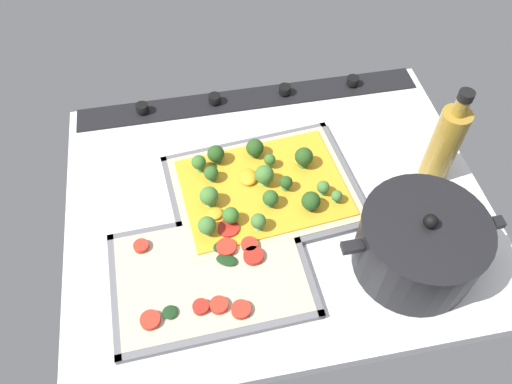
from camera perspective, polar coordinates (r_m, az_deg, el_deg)
name	(u,v)px	position (r cm, az deg, el deg)	size (l,w,h in cm)	color
ground_plane	(277,205)	(100.90, 2.37, -1.53)	(82.37, 66.65, 3.00)	silver
stove_control_panel	(250,98)	(118.81, -0.68, 10.66)	(79.07, 7.00, 2.60)	black
baking_tray_front	(263,191)	(100.58, 0.83, 0.08)	(39.15, 31.16, 1.30)	slate
broccoli_pizza	(260,187)	(99.06, 0.51, 0.62)	(36.53, 28.54, 6.03)	beige
baking_tray_back	(211,276)	(90.87, -5.15, -9.43)	(35.84, 25.58, 1.30)	slate
veggie_pizza_back	(211,273)	(90.25, -5.09, -9.18)	(33.34, 23.09, 1.90)	#BAAE93
cooking_pot	(419,245)	(91.23, 18.00, -5.72)	(28.49, 21.72, 14.72)	black
oil_bottle	(445,143)	(103.61, 20.67, 5.22)	(5.64, 5.64, 22.06)	olive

